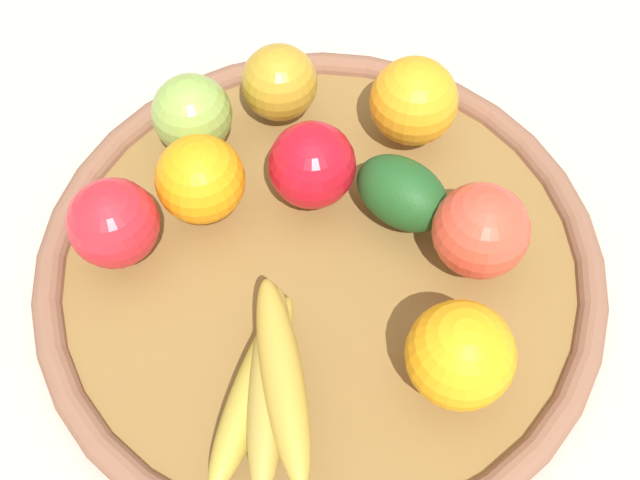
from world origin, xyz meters
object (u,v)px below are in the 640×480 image
at_px(avocado, 402,193).
at_px(apple_1, 192,114).
at_px(apple_4, 312,165).
at_px(apple_2, 113,223).
at_px(apple_0, 279,83).
at_px(apple_3, 481,231).
at_px(banana_bunch, 269,383).
at_px(orange_0, 414,101).
at_px(orange_1, 200,179).
at_px(orange_2, 460,355).

height_order(avocado, apple_1, apple_1).
relative_size(apple_4, apple_2, 1.01).
relative_size(apple_0, apple_3, 0.90).
bearing_deg(apple_2, avocado, -159.54).
xyz_separation_m(banana_bunch, apple_1, (0.12, -0.22, 0.01)).
bearing_deg(orange_0, apple_4, 49.59).
height_order(orange_1, apple_3, apple_3).
height_order(orange_1, apple_4, same).
distance_m(apple_3, apple_2, 0.28).
height_order(banana_bunch, orange_0, orange_0).
relative_size(orange_1, orange_2, 0.94).
relative_size(orange_2, apple_1, 1.13).
bearing_deg(apple_3, apple_2, 10.18).
height_order(apple_3, avocado, apple_3).
bearing_deg(orange_2, orange_1, -26.58).
relative_size(apple_4, avocado, 0.88).
height_order(apple_4, banana_bunch, apple_4).
distance_m(apple_3, apple_1, 0.26).
bearing_deg(apple_3, orange_0, -59.93).
xyz_separation_m(avocado, orange_0, (0.00, -0.09, 0.01)).
relative_size(banana_bunch, apple_1, 2.30).
xyz_separation_m(apple_4, apple_1, (0.11, -0.03, -0.00)).
relative_size(apple_2, orange_2, 0.92).
distance_m(avocado, orange_0, 0.09).
xyz_separation_m(avocado, apple_2, (0.21, 0.08, 0.01)).
distance_m(apple_4, avocado, 0.07).
bearing_deg(banana_bunch, orange_2, -161.18).
distance_m(apple_4, apple_1, 0.11).
xyz_separation_m(orange_1, orange_0, (-0.15, -0.11, 0.00)).
bearing_deg(apple_3, banana_bunch, 48.88).
distance_m(apple_2, apple_1, 0.12).
relative_size(apple_0, apple_2, 0.94).
relative_size(apple_3, avocado, 0.92).
xyz_separation_m(apple_4, banana_bunch, (-0.01, 0.18, -0.01)).
height_order(apple_2, orange_2, orange_2).
height_order(apple_0, apple_3, apple_3).
distance_m(banana_bunch, apple_1, 0.25).
bearing_deg(avocado, orange_1, 9.27).
bearing_deg(orange_0, banana_bunch, 77.11).
bearing_deg(avocado, apple_3, 155.16).
height_order(apple_0, apple_1, apple_1).
bearing_deg(orange_0, avocado, 93.03).
xyz_separation_m(orange_1, banana_bunch, (-0.09, 0.15, -0.01)).
relative_size(apple_4, apple_1, 1.04).
distance_m(apple_2, orange_2, 0.28).
height_order(apple_3, orange_2, orange_2).
bearing_deg(apple_2, banana_bunch, 145.91).
bearing_deg(banana_bunch, orange_1, -58.67).
height_order(apple_4, orange_0, orange_0).
bearing_deg(avocado, orange_2, 113.96).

